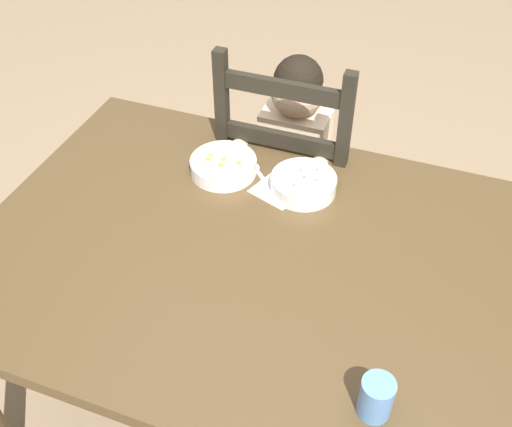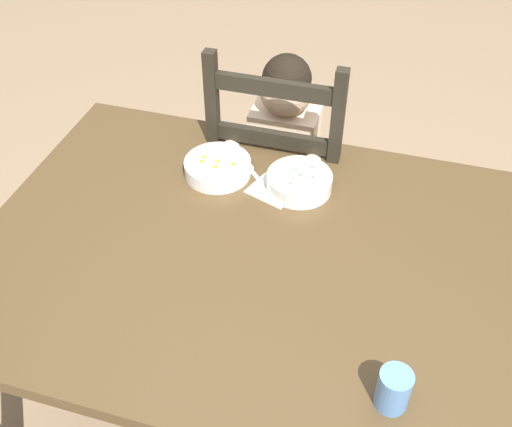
% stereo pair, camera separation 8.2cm
% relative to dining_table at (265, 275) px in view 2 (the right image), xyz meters
% --- Properties ---
extents(ground_plane, '(8.00, 8.00, 0.00)m').
position_rel_dining_table_xyz_m(ground_plane, '(0.00, 0.00, -0.65)').
color(ground_plane, '#8C7557').
extents(dining_table, '(1.49, 1.04, 0.74)m').
position_rel_dining_table_xyz_m(dining_table, '(0.00, 0.00, 0.00)').
color(dining_table, '#4E3B21').
rests_on(dining_table, ground).
extents(dining_chair, '(0.42, 0.42, 1.04)m').
position_rel_dining_table_xyz_m(dining_chair, '(-0.10, 0.56, -0.17)').
color(dining_chair, black).
rests_on(dining_chair, ground).
extents(child_figure, '(0.32, 0.31, 0.97)m').
position_rel_dining_table_xyz_m(child_figure, '(-0.10, 0.56, -0.01)').
color(child_figure, beige).
rests_on(child_figure, ground).
extents(bowl_of_peas, '(0.19, 0.19, 0.05)m').
position_rel_dining_table_xyz_m(bowl_of_peas, '(0.02, 0.27, 0.11)').
color(bowl_of_peas, white).
rests_on(bowl_of_peas, dining_table).
extents(bowl_of_carrots, '(0.19, 0.19, 0.05)m').
position_rel_dining_table_xyz_m(bowl_of_carrots, '(-0.22, 0.27, 0.11)').
color(bowl_of_carrots, white).
rests_on(bowl_of_carrots, dining_table).
extents(spoon, '(0.11, 0.11, 0.01)m').
position_rel_dining_table_xyz_m(spoon, '(-0.13, 0.30, 0.09)').
color(spoon, silver).
rests_on(spoon, dining_table).
extents(drinking_cup, '(0.07, 0.07, 0.10)m').
position_rel_dining_table_xyz_m(drinking_cup, '(0.36, -0.34, 0.13)').
color(drinking_cup, '#5C90CF').
rests_on(drinking_cup, dining_table).
extents(paper_napkin, '(0.16, 0.15, 0.00)m').
position_rel_dining_table_xyz_m(paper_napkin, '(-0.04, 0.24, 0.09)').
color(paper_napkin, white).
rests_on(paper_napkin, dining_table).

